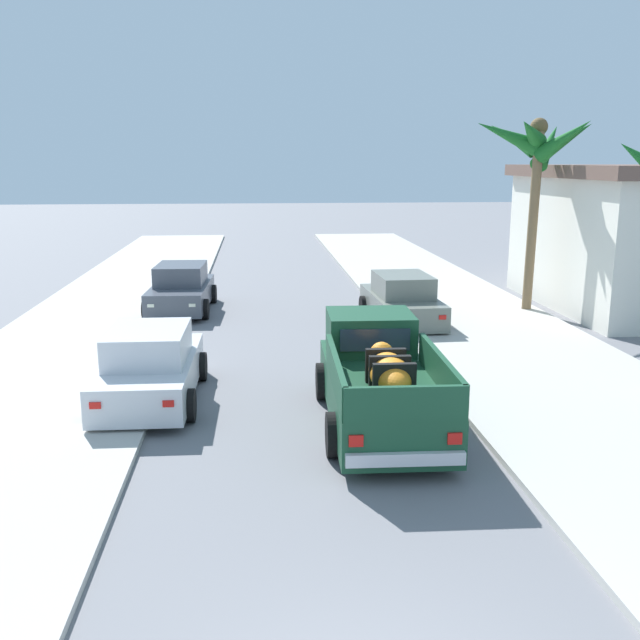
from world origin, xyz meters
name	(u,v)px	position (x,y,z in m)	size (l,w,h in m)	color
sidewalk_left	(61,365)	(-5.63, 12.00, 0.06)	(5.29, 60.00, 0.12)	#B2AFA8
sidewalk_right	(518,354)	(5.63, 12.00, 0.06)	(5.29, 60.00, 0.12)	#B2AFA8
curb_left	(114,364)	(-4.38, 12.00, 0.05)	(0.16, 60.00, 0.10)	silver
curb_right	(470,356)	(4.38, 12.00, 0.05)	(0.16, 60.00, 0.10)	silver
pickup_truck	(379,380)	(1.33, 7.80, 0.81)	(2.32, 5.26, 1.80)	#19472D
car_left_near	(402,301)	(3.42, 15.86, 0.71)	(2.15, 4.31, 1.54)	slate
car_right_near	(150,367)	(-3.13, 9.40, 0.71)	(2.07, 4.28, 1.54)	silver
car_left_mid	(181,289)	(-3.40, 18.45, 0.71)	(2.15, 4.31, 1.54)	#474C56
palm_tree_left_fore	(538,148)	(7.85, 17.12, 5.21)	(3.99, 3.65, 6.23)	brown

